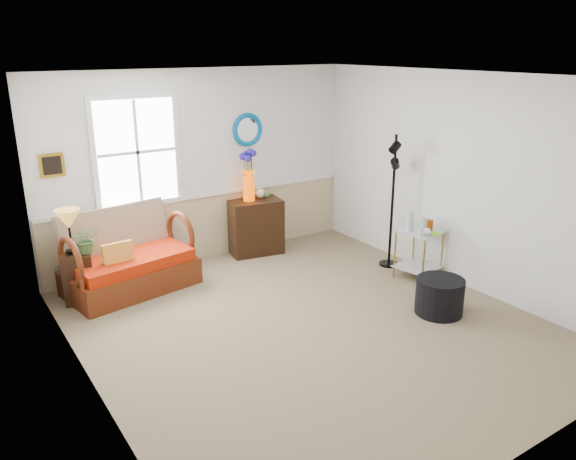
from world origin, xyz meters
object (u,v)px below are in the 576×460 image
loveseat (129,252)px  cabinet (255,226)px  side_table (418,254)px  floor_lamp (392,202)px  ottoman (440,296)px  lamp_stand (78,277)px

loveseat → cabinet: bearing=-1.6°
side_table → floor_lamp: (-0.02, 0.51, 0.58)m
loveseat → side_table: (3.22, -1.69, -0.17)m
cabinet → side_table: 2.34m
side_table → ottoman: 1.04m
floor_lamp → ottoman: floor_lamp is taller
side_table → lamp_stand: bearing=156.0°
lamp_stand → loveseat: bearing=-2.1°
lamp_stand → ottoman: bearing=-38.2°
cabinet → ottoman: cabinet is taller
cabinet → ottoman: 2.93m
side_table → cabinet: bearing=123.2°
lamp_stand → cabinet: (2.55, 0.25, 0.10)m
ottoman → cabinet: bearing=104.3°
cabinet → ottoman: size_ratio=1.47×
loveseat → ottoman: bearing=-53.5°
loveseat → floor_lamp: (3.20, -1.18, 0.40)m
loveseat → side_table: bearing=-37.3°
lamp_stand → cabinet: cabinet is taller
lamp_stand → cabinet: size_ratio=0.76×
cabinet → lamp_stand: bearing=-164.2°
cabinet → ottoman: bearing=-65.4°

